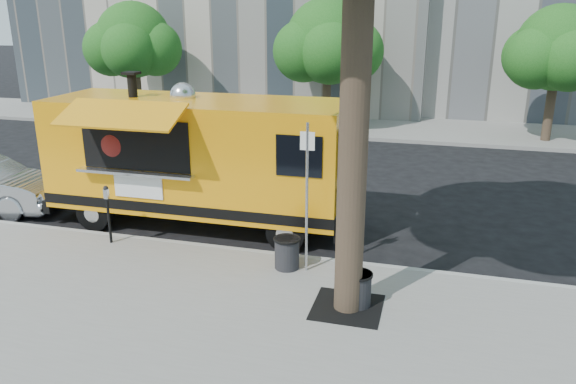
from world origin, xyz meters
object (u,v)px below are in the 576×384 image
at_px(far_tree_b, 328,41).
at_px(far_tree_c, 558,48).
at_px(food_truck, 197,157).
at_px(parking_meter, 108,208).
at_px(trash_bin_left, 287,252).
at_px(sign_post, 307,190).
at_px(trash_bin_right, 358,288).
at_px(far_tree_a, 134,40).

bearing_deg(far_tree_b, far_tree_c, -1.91).
bearing_deg(far_tree_c, food_truck, -129.30).
relative_size(parking_meter, trash_bin_left, 2.06).
relative_size(far_tree_c, sign_post, 1.74).
xyz_separation_m(far_tree_c, trash_bin_right, (-5.25, -15.07, -3.24)).
distance_m(sign_post, trash_bin_left, 1.41).
bearing_deg(sign_post, trash_bin_left, 178.72).
bearing_deg(sign_post, food_truck, 146.79).
xyz_separation_m(trash_bin_left, trash_bin_right, (1.60, -1.13, -0.01)).
distance_m(parking_meter, food_truck, 2.45).
bearing_deg(trash_bin_left, parking_meter, 177.36).
distance_m(food_truck, trash_bin_left, 3.75).
xyz_separation_m(sign_post, food_truck, (-3.24, 2.12, -0.11)).
xyz_separation_m(sign_post, parking_meter, (-4.55, 0.20, -0.87)).
xyz_separation_m(far_tree_c, trash_bin_left, (-6.85, -13.94, -3.22)).
xyz_separation_m(far_tree_a, far_tree_c, (18.00, 0.10, -0.06)).
bearing_deg(trash_bin_right, sign_post, 136.92).
distance_m(far_tree_b, trash_bin_right, 16.17).
xyz_separation_m(food_truck, trash_bin_right, (4.44, -3.24, -1.25)).
bearing_deg(trash_bin_right, far_tree_c, 70.80).
bearing_deg(far_tree_b, trash_bin_left, -81.41).
distance_m(far_tree_a, food_truck, 14.52).
bearing_deg(parking_meter, far_tree_b, 81.90).
bearing_deg(far_tree_b, far_tree_a, -177.46).
height_order(far_tree_c, trash_bin_left, far_tree_c).
relative_size(far_tree_a, food_truck, 0.72).
relative_size(trash_bin_left, trash_bin_right, 1.04).
relative_size(far_tree_b, trash_bin_right, 8.84).
bearing_deg(food_truck, far_tree_b, 86.39).
bearing_deg(far_tree_a, far_tree_b, 2.54).
distance_m(far_tree_a, sign_post, 18.14).
xyz_separation_m(parking_meter, trash_bin_right, (5.75, -1.32, -0.50)).
xyz_separation_m(far_tree_b, trash_bin_right, (3.75, -15.37, -3.35)).
height_order(far_tree_b, trash_bin_left, far_tree_b).
bearing_deg(parking_meter, far_tree_a, 117.15).
xyz_separation_m(far_tree_a, trash_bin_left, (11.15, -13.84, -3.28)).
height_order(far_tree_c, parking_meter, far_tree_c).
bearing_deg(trash_bin_right, parking_meter, 167.05).
distance_m(far_tree_b, far_tree_c, 9.01).
distance_m(far_tree_c, trash_bin_right, 16.29).
distance_m(far_tree_c, sign_post, 15.48).
bearing_deg(far_tree_c, sign_post, -114.81).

